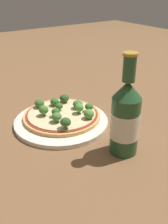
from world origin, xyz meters
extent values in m
plane|color=brown|center=(0.00, 0.00, 0.00)|extent=(3.00, 3.00, 0.00)
cylinder|color=silver|center=(0.01, -0.03, 0.01)|extent=(0.27, 0.27, 0.01)
cylinder|color=tan|center=(0.00, -0.02, 0.02)|extent=(0.22, 0.22, 0.01)
cylinder|color=maroon|center=(0.00, -0.02, 0.02)|extent=(0.21, 0.21, 0.00)
cylinder|color=beige|center=(0.00, -0.02, 0.02)|extent=(0.20, 0.20, 0.00)
cylinder|color=#6B8E51|center=(-0.06, -0.01, 0.03)|extent=(0.01, 0.01, 0.01)
ellipsoid|color=#386628|center=(-0.06, -0.01, 0.04)|extent=(0.03, 0.03, 0.02)
cylinder|color=#6B8E51|center=(-0.02, -0.01, 0.03)|extent=(0.01, 0.01, 0.01)
ellipsoid|color=#386628|center=(-0.02, -0.01, 0.04)|extent=(0.02, 0.02, 0.02)
cylinder|color=#6B8E51|center=(0.07, 0.03, 0.03)|extent=(0.01, 0.01, 0.01)
ellipsoid|color=#568E3D|center=(0.07, 0.03, 0.04)|extent=(0.03, 0.03, 0.03)
cylinder|color=#6B8E51|center=(0.03, 0.02, 0.03)|extent=(0.01, 0.01, 0.01)
ellipsoid|color=#568E3D|center=(0.03, 0.02, 0.04)|extent=(0.03, 0.03, 0.02)
cylinder|color=#6B8E51|center=(-0.07, -0.05, 0.03)|extent=(0.01, 0.01, 0.01)
ellipsoid|color=#386628|center=(-0.07, -0.05, 0.04)|extent=(0.03, 0.03, 0.02)
cylinder|color=#6B8E51|center=(0.01, -0.04, 0.03)|extent=(0.01, 0.01, 0.01)
ellipsoid|color=#386628|center=(0.01, -0.04, 0.04)|extent=(0.02, 0.02, 0.02)
cylinder|color=#6B8E51|center=(-0.06, 0.03, 0.03)|extent=(0.01, 0.01, 0.01)
ellipsoid|color=#2D5123|center=(-0.06, 0.03, 0.04)|extent=(0.03, 0.03, 0.02)
cylinder|color=#6B8E51|center=(0.08, -0.05, 0.03)|extent=(0.01, 0.01, 0.01)
ellipsoid|color=#2D5123|center=(0.08, -0.05, 0.04)|extent=(0.03, 0.03, 0.02)
cylinder|color=#6B8E51|center=(0.00, 0.04, 0.03)|extent=(0.01, 0.01, 0.01)
ellipsoid|color=#477A33|center=(0.00, 0.04, 0.04)|extent=(0.03, 0.03, 0.02)
cylinder|color=#6B8E51|center=(0.04, -0.05, 0.03)|extent=(0.01, 0.01, 0.01)
ellipsoid|color=#477A33|center=(0.04, -0.05, 0.04)|extent=(0.03, 0.03, 0.02)
cylinder|color=#6B8E51|center=(0.04, 0.05, 0.03)|extent=(0.01, 0.01, 0.01)
ellipsoid|color=#386628|center=(0.04, 0.05, 0.04)|extent=(0.03, 0.03, 0.02)
cylinder|color=#6B8E51|center=(-0.02, -0.07, 0.03)|extent=(0.01, 0.01, 0.01)
ellipsoid|color=#477A33|center=(-0.02, -0.07, 0.04)|extent=(0.03, 0.03, 0.02)
cylinder|color=#234C28|center=(0.21, 0.03, 0.07)|extent=(0.07, 0.07, 0.14)
cylinder|color=beige|center=(0.21, 0.03, 0.07)|extent=(0.07, 0.07, 0.06)
cone|color=#234C28|center=(0.21, 0.03, 0.16)|extent=(0.07, 0.07, 0.04)
cylinder|color=#234C28|center=(0.21, 0.03, 0.21)|extent=(0.03, 0.03, 0.06)
cylinder|color=#B7892D|center=(0.21, 0.03, 0.24)|extent=(0.03, 0.03, 0.01)
camera|label=1|loc=(0.59, -0.35, 0.38)|focal=42.00mm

